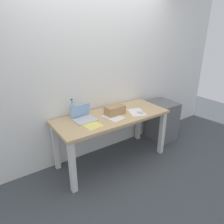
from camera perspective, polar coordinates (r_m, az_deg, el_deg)
name	(u,v)px	position (r m, az deg, el deg)	size (l,w,h in m)	color
ground_plane	(112,159)	(3.29, 0.00, -13.01)	(8.00, 8.00, 0.00)	#42474C
back_wall	(97,72)	(3.09, -4.32, 10.96)	(5.20, 0.08, 2.60)	white
desk	(112,122)	(2.97, 0.00, -2.82)	(1.66, 0.69, 0.75)	tan
laptop_left	(84,117)	(2.80, -7.89, -1.40)	(0.30, 0.26, 0.19)	silver
beer_bottle	(72,110)	(2.88, -10.96, 0.48)	(0.06, 0.06, 0.26)	#99B7C1
computer_mouse	(140,112)	(3.02, 7.91, -0.04)	(0.06, 0.10, 0.03)	silver
cardboard_box	(115,110)	(2.94, 0.81, 0.53)	(0.28, 0.16, 0.12)	tan
paper_sheet_front_left	(91,124)	(2.67, -5.92, -3.42)	(0.21, 0.30, 0.00)	#F4E06B
paper_sheet_front_right	(137,112)	(3.06, 6.88, -0.02)	(0.21, 0.30, 0.00)	white
paper_sheet_center	(113,117)	(2.87, 0.32, -1.35)	(0.21, 0.30, 0.00)	white
filing_cabinet	(162,120)	(3.85, 13.70, -2.28)	(0.40, 0.48, 0.69)	slate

